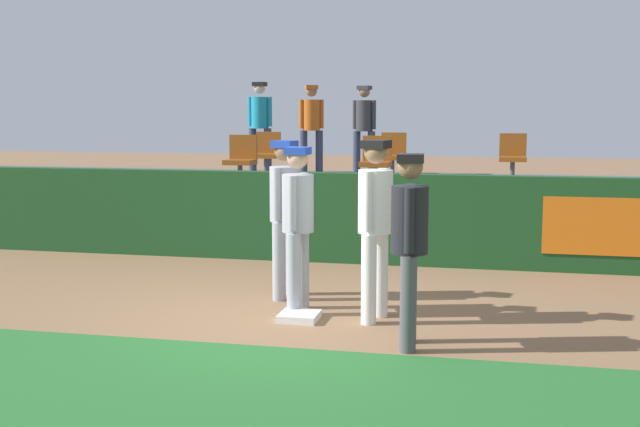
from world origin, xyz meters
The scene contains 17 objects.
ground_plane centered at (0.00, 0.00, 0.00)m, with size 60.00×60.00×0.00m, color #846042.
grass_foreground_strip centered at (0.00, -2.25, 0.00)m, with size 18.00×2.80×0.01m, color #26662B.
first_base centered at (0.01, 0.13, 0.04)m, with size 0.40×0.40×0.08m, color white.
player_fielder_home centered at (0.78, 0.32, 1.09)m, with size 0.44×0.56×1.88m.
player_runner_visitor centered at (-0.40, 1.11, 1.06)m, with size 0.41×0.51×1.83m.
player_coach_visitor centered at (-0.09, 0.48, 1.04)m, with size 0.36×0.50×1.79m.
player_umpire centered at (1.23, -0.58, 1.04)m, with size 0.37×0.50×1.79m.
field_wall centered at (0.02, 3.41, 0.65)m, with size 18.00×0.26×1.29m.
bleacher_platform centered at (0.00, 5.98, 0.46)m, with size 18.00×4.80×0.93m, color #59595E.
seat_front_center centered at (0.10, 4.85, 1.40)m, with size 0.47×0.44×0.84m.
seat_back_right centered at (2.23, 6.65, 1.40)m, with size 0.46×0.44×0.84m.
seat_back_center centered at (0.13, 6.65, 1.40)m, with size 0.45×0.44×0.84m.
seat_front_left centered at (-2.14, 4.85, 1.40)m, with size 0.47×0.44×0.84m.
seat_back_left centered at (-2.22, 6.65, 1.40)m, with size 0.46×0.44×0.84m.
spectator_hooded centered at (-2.65, 7.65, 1.96)m, with size 0.50×0.36×1.79m.
spectator_capped centered at (-0.55, 7.59, 1.91)m, with size 0.47×0.39×1.70m.
spectator_casual centered at (-1.59, 7.59, 1.93)m, with size 0.45×0.42×1.72m.
Camera 1 is at (2.01, -7.90, 2.20)m, focal length 45.61 mm.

